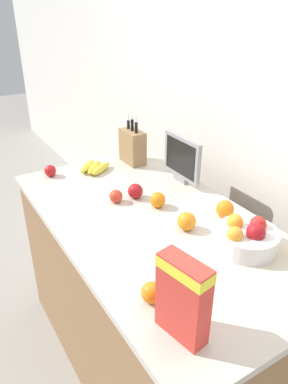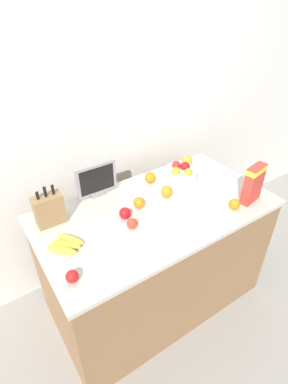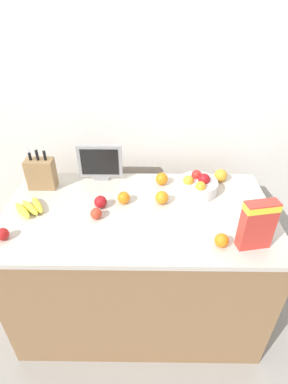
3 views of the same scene
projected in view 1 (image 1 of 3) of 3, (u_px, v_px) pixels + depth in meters
The scene contains 15 objects.
ground_plane at pixel (152, 357), 2.17m from camera, with size 14.00×14.00×0.00m, color gray.
wall_back at pixel (264, 122), 1.86m from camera, with size 9.00×0.06×2.60m.
counter at pixel (153, 296), 1.95m from camera, with size 1.61×0.87×0.94m.
knife_block at pixel (133, 146), 2.28m from camera, with size 0.18×0.10×0.30m.
small_monitor at pixel (182, 158), 2.03m from camera, with size 0.30×0.03×0.26m.
cereal_box at pixel (183, 296), 1.08m from camera, with size 0.18×0.10×0.27m.
fruit_bowl at pixel (247, 237), 1.52m from camera, with size 0.26×0.26×0.13m.
banana_bunch at pixel (94, 167), 2.21m from camera, with size 0.21×0.22×0.04m.
apple_rightmost at pixel (50, 171), 2.13m from camera, with size 0.07×0.07×0.07m, color red.
apple_by_knife_block at pixel (135, 191), 1.90m from camera, with size 0.08×0.08×0.08m, color #A31419.
apple_near_bananas at pixel (116, 196), 1.86m from camera, with size 0.07×0.07×0.07m, color red.
orange_back_center at pixel (152, 292), 1.25m from camera, with size 0.07×0.07×0.07m, color orange.
orange_by_cereal at pixel (187, 221), 1.64m from camera, with size 0.08×0.08×0.08m, color orange.
orange_front_left at pixel (225, 209), 1.74m from camera, with size 0.08×0.08×0.08m, color orange.
orange_mid_right at pixel (158, 200), 1.82m from camera, with size 0.08×0.08×0.08m, color orange.
Camera 1 is at (1.23, -0.81, 1.86)m, focal length 35.00 mm.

